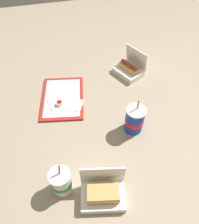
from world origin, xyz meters
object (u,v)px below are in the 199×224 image
(soda_cup_right, at_px, (61,182))
(ketchup_cup, at_px, (59,103))
(clamshell_sandwich_front, at_px, (103,193))
(soda_cup_center, at_px, (135,120))
(food_tray, at_px, (62,98))
(plastic_fork, at_px, (50,105))
(clamshell_hotdog_back, at_px, (129,69))

(soda_cup_right, bearing_deg, ketchup_cup, -5.70)
(clamshell_sandwich_front, distance_m, soda_cup_center, 0.42)
(soda_cup_center, bearing_deg, ketchup_cup, 54.76)
(food_tray, height_order, soda_cup_right, soda_cup_right)
(food_tray, xyz_separation_m, soda_cup_right, (-0.57, 0.08, 0.07))
(ketchup_cup, distance_m, plastic_fork, 0.06)
(plastic_fork, bearing_deg, ketchup_cup, -112.46)
(soda_cup_center, bearing_deg, clamshell_hotdog_back, -16.13)
(food_tray, xyz_separation_m, soda_cup_center, (-0.33, -0.36, 0.07))
(soda_cup_center, bearing_deg, soda_cup_right, 119.57)
(ketchup_cup, relative_size, soda_cup_right, 0.20)
(ketchup_cup, xyz_separation_m, clamshell_sandwich_front, (-0.60, -0.12, 0.02))
(clamshell_sandwich_front, xyz_separation_m, soda_cup_center, (0.33, -0.26, 0.04))
(soda_cup_right, bearing_deg, clamshell_sandwich_front, -116.97)
(food_tray, relative_size, plastic_fork, 3.73)
(plastic_fork, height_order, soda_cup_right, soda_cup_right)
(plastic_fork, distance_m, clamshell_sandwich_front, 0.63)
(food_tray, height_order, ketchup_cup, ketchup_cup)
(food_tray, relative_size, soda_cup_center, 1.85)
(plastic_fork, bearing_deg, clamshell_sandwich_front, -178.61)
(plastic_fork, xyz_separation_m, soda_cup_center, (-0.28, -0.44, 0.06))
(ketchup_cup, xyz_separation_m, plastic_fork, (0.01, 0.06, -0.01))
(clamshell_sandwich_front, bearing_deg, clamshell_hotdog_back, -26.56)
(plastic_fork, bearing_deg, soda_cup_right, 165.93)
(plastic_fork, height_order, soda_cup_center, soda_cup_center)
(soda_cup_right, bearing_deg, clamshell_hotdog_back, -38.74)
(food_tray, relative_size, clamshell_sandwich_front, 1.87)
(plastic_fork, xyz_separation_m, soda_cup_right, (-0.52, -0.01, 0.06))
(clamshell_sandwich_front, bearing_deg, food_tray, 8.13)
(clamshell_hotdog_back, bearing_deg, clamshell_sandwich_front, 153.44)
(food_tray, bearing_deg, soda_cup_right, 172.53)
(clamshell_hotdog_back, relative_size, soda_cup_center, 1.02)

